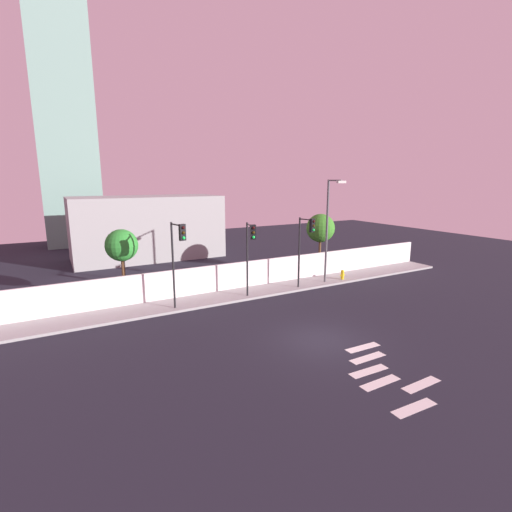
% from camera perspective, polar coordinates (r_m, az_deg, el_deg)
% --- Properties ---
extents(ground_plane, '(80.00, 80.00, 0.00)m').
position_cam_1_polar(ground_plane, '(18.60, 9.92, -12.60)').
color(ground_plane, black).
extents(sidewalk, '(36.00, 2.40, 0.15)m').
position_cam_1_polar(sidewalk, '(25.02, -2.02, -5.83)').
color(sidewalk, gray).
rests_on(sidewalk, ground).
extents(perimeter_wall, '(36.00, 0.18, 1.80)m').
position_cam_1_polar(perimeter_wall, '(25.86, -3.35, -3.01)').
color(perimeter_wall, silver).
rests_on(perimeter_wall, sidewalk).
extents(crosswalk_marking, '(3.69, 4.74, 0.01)m').
position_cam_1_polar(crosswalk_marking, '(16.38, 19.00, -16.60)').
color(crosswalk_marking, silver).
rests_on(crosswalk_marking, ground).
extents(traffic_light_left, '(0.51, 1.29, 4.91)m').
position_cam_1_polar(traffic_light_left, '(25.37, 7.65, 2.77)').
color(traffic_light_left, black).
rests_on(traffic_light_left, sidewalk).
extents(traffic_light_center, '(0.47, 1.49, 5.08)m').
position_cam_1_polar(traffic_light_center, '(21.21, -11.87, 1.22)').
color(traffic_light_center, black).
rests_on(traffic_light_center, sidewalk).
extents(traffic_light_right, '(0.51, 1.50, 4.79)m').
position_cam_1_polar(traffic_light_right, '(22.97, -0.89, 1.77)').
color(traffic_light_right, black).
rests_on(traffic_light_right, sidewalk).
extents(street_lamp_curbside, '(0.67, 1.86, 7.42)m').
position_cam_1_polar(street_lamp_curbside, '(27.15, 11.05, 4.86)').
color(street_lamp_curbside, '#4C4C51').
rests_on(street_lamp_curbside, sidewalk).
extents(fire_hydrant, '(0.44, 0.26, 0.73)m').
position_cam_1_polar(fire_hydrant, '(28.98, 13.09, -2.73)').
color(fire_hydrant, gold).
rests_on(fire_hydrant, sidewalk).
extents(roadside_tree_leftmost, '(1.97, 1.97, 4.61)m').
position_cam_1_polar(roadside_tree_leftmost, '(24.28, -19.88, 1.47)').
color(roadside_tree_leftmost, brown).
rests_on(roadside_tree_leftmost, ground).
extents(roadside_tree_midleft, '(2.30, 2.30, 4.86)m').
position_cam_1_polar(roadside_tree_midleft, '(30.73, 9.84, 4.19)').
color(roadside_tree_midleft, brown).
rests_on(roadside_tree_midleft, ground).
extents(low_building_distant, '(13.81, 6.00, 6.01)m').
position_cam_1_polar(low_building_distant, '(37.75, -16.26, 4.22)').
color(low_building_distant, gray).
rests_on(low_building_distant, ground).
extents(tower_on_skyline, '(6.08, 5.00, 31.80)m').
position_cam_1_polar(tower_on_skyline, '(49.31, -27.45, 20.11)').
color(tower_on_skyline, gray).
rests_on(tower_on_skyline, ground).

